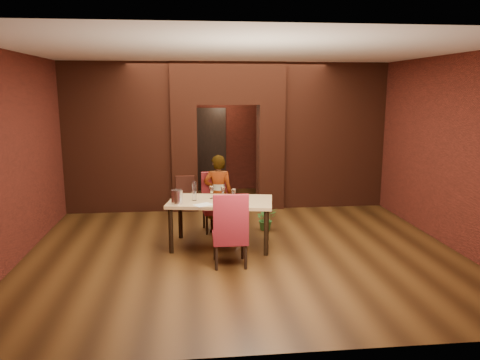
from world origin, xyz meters
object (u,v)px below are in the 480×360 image
Objects in this scene: dining_table at (221,223)px; wine_glass_c at (234,195)px; wine_bucket at (177,197)px; water_bottle at (194,191)px; person_seated at (218,194)px; potted_plant at (266,219)px; wine_glass_a at (212,192)px; wine_glass_b at (223,193)px; chair_near at (230,228)px; chair_far at (216,202)px.

dining_table is 8.65× the size of wine_glass_c.
wine_glass_c is 0.86× the size of wine_bucket.
water_bottle is at bearing 171.68° from wine_glass_c.
person_seated is at bearing 53.97° from wine_bucket.
potted_plant is at bearing 52.55° from wine_glass_c.
wine_glass_a is (-0.14, 0.14, 0.51)m from dining_table.
wine_glass_b is at bearing -19.68° from wine_glass_a.
wine_glass_a is at bearing -77.19° from chair_near.
wine_glass_c is 0.46× the size of potted_plant.
chair_far is 1.05m from wine_glass_c.
wine_glass_a is 0.20m from wine_glass_b.
potted_plant is at bearing 53.24° from dining_table.
chair_near reaches higher than potted_plant.
wine_bucket is 0.69× the size of water_bottle.
wine_glass_c is at bearing -81.40° from chair_far.
chair_near reaches higher than wine_glass_b.
wine_glass_c is (0.20, -0.87, 0.17)m from person_seated.
wine_glass_a is at bearing -146.04° from potted_plant.
person_seated is at bearing -87.23° from chair_near.
water_bottle is at bearing -160.39° from wine_glass_a.
chair_near is 5.75× the size of wine_glass_c.
wine_glass_a is 0.63× the size of water_bottle.
chair_near is 1.08m from wine_glass_a.
person_seated is 3.39× the size of potted_plant.
wine_glass_a is 0.48× the size of potted_plant.
potted_plant is (1.06, 0.71, -0.69)m from wine_glass_a.
wine_glass_c is at bearing -127.45° from potted_plant.
potted_plant is (1.35, 0.82, -0.75)m from water_bottle.
wine_glass_a is 1.05× the size of wine_glass_c.
wine_bucket is at bearing -127.91° from chair_far.
wine_bucket is (-0.57, -0.33, 0.01)m from wine_glass_a.
wine_glass_b is at bearing 18.95° from wine_bucket.
dining_table is 0.54m from wine_glass_a.
dining_table reaches higher than potted_plant.
wine_bucket is at bearing 61.60° from person_seated.
dining_table is at bearing 164.54° from wine_glass_c.
dining_table is at bearing 96.88° from person_seated.
dining_table is 0.88m from person_seated.
chair_near reaches higher than wine_bucket.
chair_far is 5.25× the size of wine_glass_a.
person_seated is at bearing 103.20° from wine_glass_c.
potted_plant is (0.70, 0.91, -0.69)m from wine_glass_c.
wine_glass_b is at bearing 4.45° from water_bottle.
potted_plant is (0.87, 0.78, -0.69)m from wine_glass_b.
wine_glass_b is 0.89× the size of wine_bucket.
potted_plant is (0.91, 0.85, -0.19)m from dining_table.
chair_far reaches higher than wine_glass_c.
wine_glass_b is at bearing -90.56° from chair_far.
wine_glass_a reaches higher than wine_glass_b.
chair_near is at bearing -60.26° from water_bottle.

